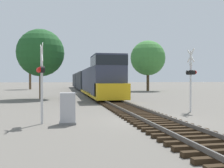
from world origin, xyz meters
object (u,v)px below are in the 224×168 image
Objects in this scene: tree_mid_background at (148,58)px; tree_far_right at (41,53)px; crossing_signal_near at (41,74)px; relay_cabinet at (68,109)px; freight_train at (87,81)px; tree_deep_background at (30,58)px; crossing_signal_far at (191,75)px.

tree_far_right is at bearing -136.81° from tree_mid_background.
crossing_signal_near is 2.57× the size of relay_cabinet.
tree_far_right is at bearing 173.86° from crossing_signal_near.
freight_train is 19.37m from tree_far_right.
crossing_signal_near is 38.22m from tree_mid_background.
relay_cabinet is (1.24, -0.36, -1.66)m from crossing_signal_near.
tree_deep_background reaches higher than crossing_signal_near.
crossing_signal_far is at bearing -70.92° from tree_deep_background.
crossing_signal_far is 8.92m from relay_cabinet.
tree_deep_background reaches higher than crossing_signal_far.
tree_mid_background reaches higher than tree_far_right.
freight_train reaches higher than crossing_signal_near.
relay_cabinet is 0.17× the size of tree_deep_background.
crossing_signal_near is 17.23m from tree_far_right.
relay_cabinet is at bearing -96.85° from freight_train.
tree_mid_background is 1.05× the size of tree_deep_background.
crossing_signal_near is at bearing -85.58° from tree_far_right.
crossing_signal_far is at bearing 97.08° from crossing_signal_near.
crossing_signal_near reaches higher than relay_cabinet.
crossing_signal_far is 0.46× the size of tree_deep_background.
tree_mid_background is at bearing 65.53° from relay_cabinet.
tree_mid_background is at bearing -29.26° from tree_deep_background.
freight_train is 32.10m from crossing_signal_far.
tree_far_right is (-1.31, 16.97, 2.68)m from crossing_signal_near.
crossing_signal_near is at bearing -98.92° from freight_train.
crossing_signal_near is 0.93× the size of crossing_signal_far.
crossing_signal_far is at bearing -52.72° from tree_far_right.
tree_mid_background is at bearing 43.19° from tree_far_right.
tree_mid_background is (18.22, 17.10, 1.10)m from tree_far_right.
freight_train reaches higher than crossing_signal_far.
tree_far_right is (-10.65, 14.00, 2.63)m from crossing_signal_far.
freight_train is 6.92× the size of tree_far_right.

